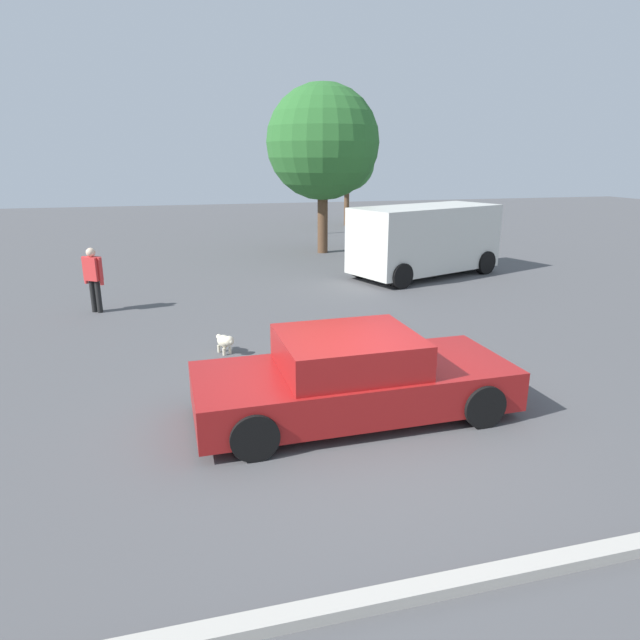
% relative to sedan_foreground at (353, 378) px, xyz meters
% --- Properties ---
extents(ground_plane, '(80.00, 80.00, 0.00)m').
position_rel_sedan_foreground_xyz_m(ground_plane, '(-0.15, -0.27, -0.58)').
color(ground_plane, '#515154').
extents(sedan_foreground, '(4.72, 2.04, 1.26)m').
position_rel_sedan_foreground_xyz_m(sedan_foreground, '(0.00, 0.00, 0.00)').
color(sedan_foreground, maroon).
rests_on(sedan_foreground, ground_plane).
extents(dog, '(0.36, 0.56, 0.41)m').
position_rel_sedan_foreground_xyz_m(dog, '(-1.60, 3.15, -0.33)').
color(dog, beige).
rests_on(dog, ground_plane).
extents(van_white, '(5.35, 3.59, 2.24)m').
position_rel_sedan_foreground_xyz_m(van_white, '(5.35, 9.05, 0.62)').
color(van_white, silver).
rests_on(van_white, ground_plane).
extents(pedestrian, '(0.48, 0.43, 1.61)m').
position_rel_sedan_foreground_xyz_m(pedestrian, '(-4.42, 7.02, 0.37)').
color(pedestrian, black).
rests_on(pedestrian, ground_plane).
extents(parking_curb, '(8.09, 0.20, 0.12)m').
position_rel_sedan_foreground_xyz_m(parking_curb, '(-0.15, -3.57, -0.52)').
color(parking_curb, '#B7B2A8').
rests_on(parking_curb, ground_plane).
extents(light_post_near, '(0.44, 0.44, 6.17)m').
position_rel_sedan_foreground_xyz_m(light_post_near, '(4.65, 19.82, 3.63)').
color(light_post_near, gray).
rests_on(light_post_near, ground_plane).
extents(tree_back_left, '(3.03, 3.03, 4.94)m').
position_rel_sedan_foreground_xyz_m(tree_back_left, '(7.04, 22.93, 2.82)').
color(tree_back_left, brown).
rests_on(tree_back_left, ground_plane).
extents(tree_back_center, '(4.38, 4.38, 6.47)m').
position_rel_sedan_foreground_xyz_m(tree_back_center, '(3.34, 14.28, 3.68)').
color(tree_back_center, brown).
rests_on(tree_back_center, ground_plane).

